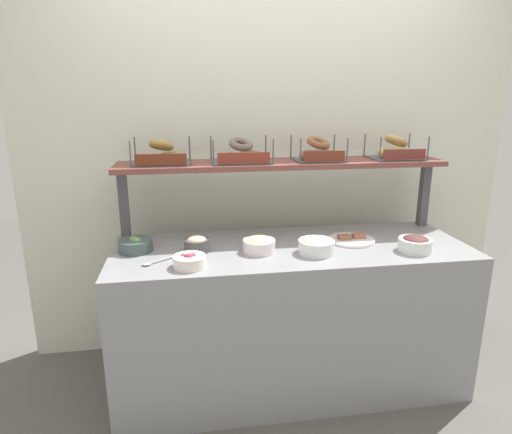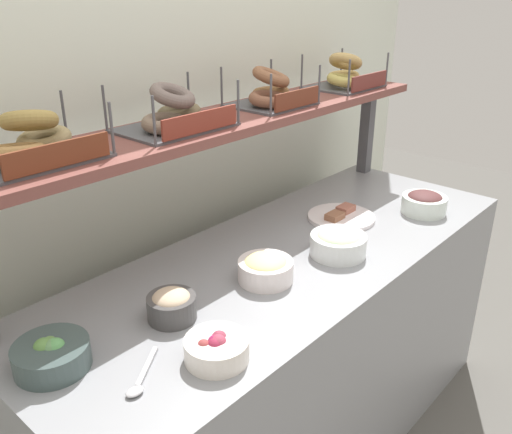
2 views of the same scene
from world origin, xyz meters
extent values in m
cube|color=silver|center=(0.00, 0.55, 1.20)|extent=(3.14, 0.06, 2.40)
cube|color=gray|center=(0.00, 0.00, 0.42)|extent=(1.94, 0.70, 0.85)
cube|color=#4C4C51|center=(0.91, 0.27, 1.05)|extent=(0.05, 0.05, 0.40)
cube|color=brown|center=(0.00, 0.27, 1.26)|extent=(1.90, 0.32, 0.03)
cylinder|color=white|center=(0.10, -0.13, 0.89)|extent=(0.19, 0.19, 0.07)
ellipsoid|color=#CEEEB7|center=(0.10, -0.13, 0.92)|extent=(0.15, 0.15, 0.05)
cylinder|color=#40504F|center=(-0.84, 0.06, 0.88)|extent=(0.18, 0.18, 0.06)
sphere|color=#69974E|center=(-0.83, 0.07, 0.90)|extent=(0.04, 0.04, 0.04)
sphere|color=#60AA5E|center=(-0.83, 0.05, 0.90)|extent=(0.05, 0.05, 0.05)
sphere|color=#679B5F|center=(-0.84, 0.05, 0.90)|extent=(0.05, 0.05, 0.05)
sphere|color=#56A049|center=(-0.83, 0.05, 0.90)|extent=(0.04, 0.04, 0.04)
sphere|color=#619448|center=(-0.85, 0.07, 0.90)|extent=(0.05, 0.05, 0.05)
cylinder|color=white|center=(0.63, -0.18, 0.88)|extent=(0.17, 0.17, 0.07)
ellipsoid|color=#542E2E|center=(0.63, -0.18, 0.91)|extent=(0.14, 0.14, 0.05)
cylinder|color=#454343|center=(-0.52, 0.00, 0.88)|extent=(0.13, 0.13, 0.07)
ellipsoid|color=beige|center=(-0.52, 0.00, 0.91)|extent=(0.10, 0.10, 0.05)
cylinder|color=white|center=(-0.19, -0.06, 0.88)|extent=(0.17, 0.17, 0.07)
ellipsoid|color=#F5E798|center=(-0.19, -0.06, 0.91)|extent=(0.13, 0.13, 0.05)
cylinder|color=white|center=(-0.56, -0.22, 0.88)|extent=(0.16, 0.16, 0.06)
sphere|color=#9C2742|center=(-0.57, -0.22, 0.90)|extent=(0.04, 0.04, 0.04)
sphere|color=#94374B|center=(-0.54, -0.21, 0.90)|extent=(0.04, 0.04, 0.04)
sphere|color=#A03E3F|center=(-0.59, -0.20, 0.90)|extent=(0.03, 0.03, 0.03)
sphere|color=#A1394E|center=(-0.56, -0.22, 0.90)|extent=(0.04, 0.04, 0.04)
sphere|color=#951F4C|center=(-0.56, -0.21, 0.90)|extent=(0.04, 0.04, 0.04)
cylinder|color=white|center=(0.36, 0.03, 0.86)|extent=(0.26, 0.26, 0.01)
cube|color=#8C5A40|center=(0.31, 0.03, 0.88)|extent=(0.07, 0.05, 0.02)
cube|color=#A4604D|center=(0.40, 0.04, 0.88)|extent=(0.07, 0.05, 0.02)
cube|color=#B7B7BC|center=(-0.69, -0.12, 0.86)|extent=(0.12, 0.09, 0.01)
ellipsoid|color=#B7B7BC|center=(-0.77, -0.17, 0.86)|extent=(0.04, 0.03, 0.01)
cube|color=#4C4C51|center=(-0.69, 0.29, 1.28)|extent=(0.32, 0.24, 0.01)
cylinder|color=#4C4C51|center=(-0.53, 0.17, 1.35)|extent=(0.01, 0.01, 0.14)
cylinder|color=#4C4C51|center=(-0.53, 0.40, 1.35)|extent=(0.01, 0.01, 0.14)
cube|color=brown|center=(-0.69, 0.17, 1.32)|extent=(0.27, 0.01, 0.06)
torus|color=#A87B45|center=(-0.74, 0.26, 1.32)|extent=(0.20, 0.20, 0.06)
torus|color=#978156|center=(-0.64, 0.32, 1.32)|extent=(0.17, 0.16, 0.06)
torus|color=#A58646|center=(-0.69, 0.29, 1.38)|extent=(0.20, 0.20, 0.08)
cube|color=#4C4C51|center=(-0.24, 0.27, 1.28)|extent=(0.34, 0.24, 0.01)
cylinder|color=#4C4C51|center=(-0.41, 0.16, 1.35)|extent=(0.01, 0.01, 0.14)
cylinder|color=#4C4C51|center=(-0.08, 0.16, 1.35)|extent=(0.01, 0.01, 0.14)
cylinder|color=#4C4C51|center=(-0.41, 0.39, 1.35)|extent=(0.01, 0.01, 0.14)
cylinder|color=#4C4C51|center=(-0.08, 0.39, 1.35)|extent=(0.01, 0.01, 0.14)
cube|color=maroon|center=(-0.24, 0.15, 1.32)|extent=(0.29, 0.01, 0.06)
torus|color=#786251|center=(-0.30, 0.24, 1.31)|extent=(0.14, 0.14, 0.05)
torus|color=#736345|center=(-0.19, 0.31, 1.32)|extent=(0.19, 0.19, 0.05)
torus|color=#705F59|center=(-0.24, 0.27, 1.38)|extent=(0.19, 0.19, 0.08)
cube|color=#4C4C51|center=(0.21, 0.27, 1.28)|extent=(0.28, 0.24, 0.01)
cylinder|color=#4C4C51|center=(0.08, 0.16, 1.35)|extent=(0.01, 0.01, 0.14)
cylinder|color=#4C4C51|center=(0.35, 0.16, 1.35)|extent=(0.01, 0.01, 0.14)
cylinder|color=#4C4C51|center=(0.08, 0.39, 1.35)|extent=(0.01, 0.01, 0.14)
cylinder|color=#4C4C51|center=(0.35, 0.39, 1.35)|extent=(0.01, 0.01, 0.14)
cube|color=brown|center=(0.21, 0.15, 1.32)|extent=(0.24, 0.01, 0.06)
torus|color=brown|center=(0.16, 0.24, 1.31)|extent=(0.16, 0.16, 0.05)
torus|color=brown|center=(0.26, 0.31, 1.31)|extent=(0.14, 0.14, 0.05)
torus|color=brown|center=(0.21, 0.27, 1.38)|extent=(0.20, 0.20, 0.08)
cube|color=#4C4C51|center=(0.69, 0.27, 1.28)|extent=(0.30, 0.24, 0.01)
cylinder|color=#4C4C51|center=(0.55, 0.16, 1.35)|extent=(0.01, 0.01, 0.14)
cylinder|color=#4C4C51|center=(0.84, 0.16, 1.35)|extent=(0.01, 0.01, 0.14)
cylinder|color=#4C4C51|center=(0.55, 0.39, 1.35)|extent=(0.01, 0.01, 0.14)
cylinder|color=#4C4C51|center=(0.84, 0.39, 1.35)|extent=(0.01, 0.01, 0.14)
cube|color=brown|center=(0.69, 0.15, 1.32)|extent=(0.26, 0.01, 0.06)
torus|color=tan|center=(0.64, 0.24, 1.32)|extent=(0.20, 0.20, 0.06)
torus|color=tan|center=(0.74, 0.31, 1.31)|extent=(0.18, 0.18, 0.05)
torus|color=tan|center=(0.69, 0.27, 1.39)|extent=(0.17, 0.17, 0.09)
camera|label=1|loc=(-0.55, -2.22, 1.65)|focal=30.84mm
camera|label=2|loc=(-1.29, -1.00, 1.70)|focal=37.94mm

